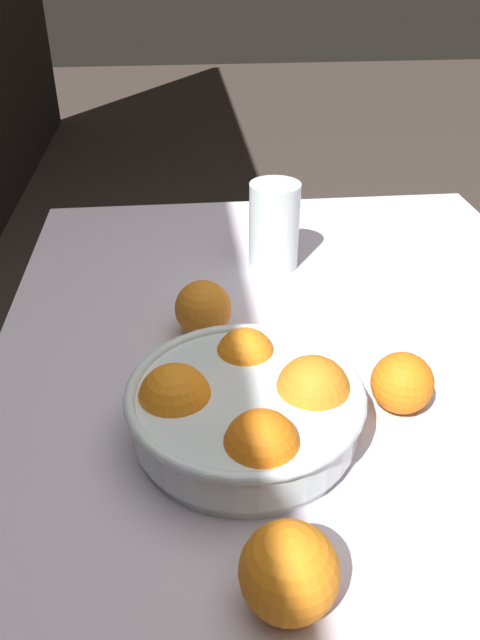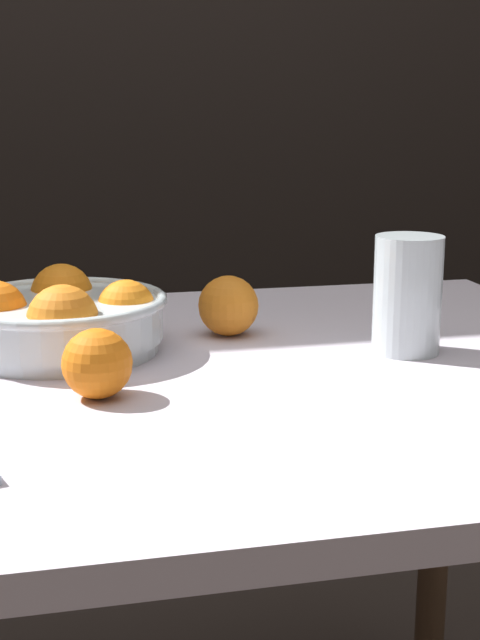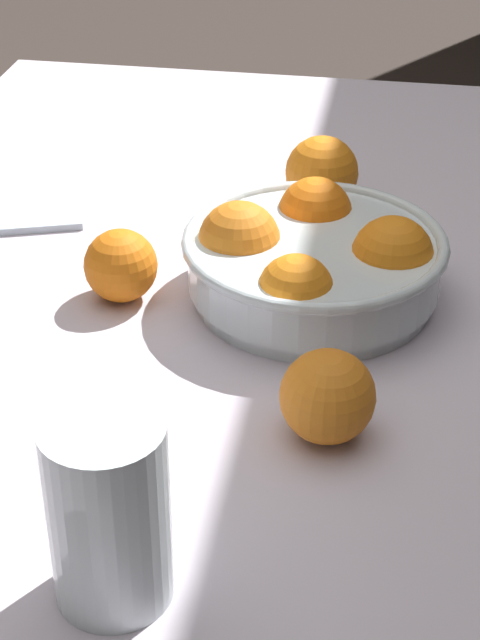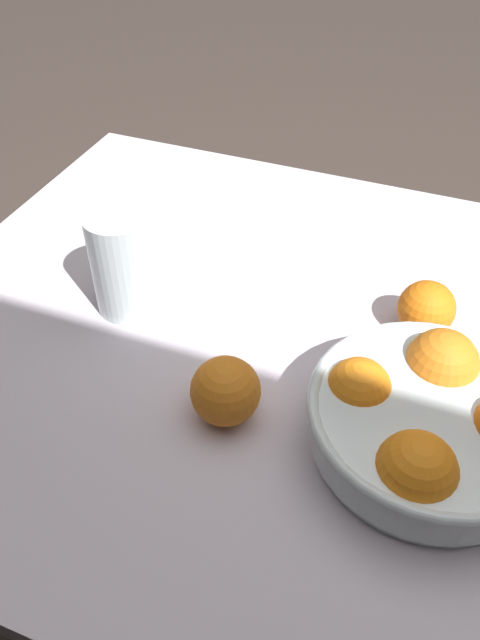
{
  "view_description": "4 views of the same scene",
  "coord_description": "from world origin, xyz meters",
  "px_view_note": "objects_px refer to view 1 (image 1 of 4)",
  "views": [
    {
      "loc": [
        -0.52,
        0.15,
        1.17
      ],
      "look_at": [
        0.13,
        0.09,
        0.76
      ],
      "focal_mm": 35.0,
      "sensor_mm": 36.0,
      "label": 1
    },
    {
      "loc": [
        -0.05,
        -0.91,
        0.99
      ],
      "look_at": [
        0.17,
        0.03,
        0.75
      ],
      "focal_mm": 50.0,
      "sensor_mm": 36.0,
      "label": 2
    },
    {
      "loc": [
        0.83,
        0.18,
        1.24
      ],
      "look_at": [
        0.14,
        0.06,
        0.79
      ],
      "focal_mm": 60.0,
      "sensor_mm": 36.0,
      "label": 3
    },
    {
      "loc": [
        0.01,
        0.53,
        1.24
      ],
      "look_at": [
        0.19,
        0.04,
        0.76
      ],
      "focal_mm": 35.0,
      "sensor_mm": 36.0,
      "label": 4
    }
  ],
  "objects_px": {
    "fruit_bowl": "(246,407)",
    "juice_glass": "(274,229)",
    "orange_loose_front": "(403,384)",
    "orange_loose_aside": "(203,309)",
    "orange_loose_near_bowl": "(289,572)"
  },
  "relations": [
    {
      "from": "fruit_bowl",
      "to": "juice_glass",
      "type": "distance_m",
      "value": 0.4
    },
    {
      "from": "fruit_bowl",
      "to": "orange_loose_front",
      "type": "bearing_deg",
      "value": -81.16
    },
    {
      "from": "juice_glass",
      "to": "orange_loose_front",
      "type": "xyz_separation_m",
      "value": [
        -0.36,
        -0.09,
        -0.03
      ]
    },
    {
      "from": "orange_loose_near_bowl",
      "to": "orange_loose_aside",
      "type": "relative_size",
      "value": 1.06
    },
    {
      "from": "orange_loose_near_bowl",
      "to": "fruit_bowl",
      "type": "bearing_deg",
      "value": 3.49
    },
    {
      "from": "fruit_bowl",
      "to": "orange_loose_aside",
      "type": "distance_m",
      "value": 0.21
    },
    {
      "from": "fruit_bowl",
      "to": "orange_loose_front",
      "type": "xyz_separation_m",
      "value": [
        0.03,
        -0.18,
        -0.01
      ]
    },
    {
      "from": "fruit_bowl",
      "to": "juice_glass",
      "type": "xyz_separation_m",
      "value": [
        0.39,
        -0.09,
        0.02
      ]
    },
    {
      "from": "fruit_bowl",
      "to": "juice_glass",
      "type": "relative_size",
      "value": 1.82
    },
    {
      "from": "fruit_bowl",
      "to": "orange_loose_aside",
      "type": "xyz_separation_m",
      "value": [
        0.2,
        0.03,
        -0.0
      ]
    },
    {
      "from": "orange_loose_front",
      "to": "orange_loose_aside",
      "type": "distance_m",
      "value": 0.27
    },
    {
      "from": "juice_glass",
      "to": "orange_loose_near_bowl",
      "type": "height_order",
      "value": "juice_glass"
    },
    {
      "from": "orange_loose_front",
      "to": "fruit_bowl",
      "type": "bearing_deg",
      "value": 98.84
    },
    {
      "from": "fruit_bowl",
      "to": "orange_loose_aside",
      "type": "height_order",
      "value": "fruit_bowl"
    },
    {
      "from": "juice_glass",
      "to": "orange_loose_front",
      "type": "height_order",
      "value": "juice_glass"
    }
  ]
}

